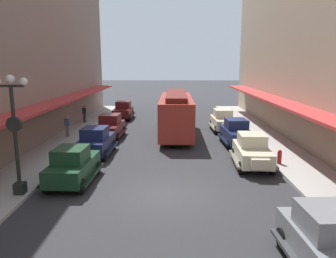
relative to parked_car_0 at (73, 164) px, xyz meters
The scene contains 15 objects.
ground_plane 4.88m from the parked_car_0, 17.51° to the right, with size 200.00×200.00×0.00m, color #2D2D30.
sidewalk_right 12.18m from the parked_car_0, ahead, with size 3.00×60.00×0.15m, color #A8A59E.
parked_car_0 is the anchor object (origin of this frame).
parked_car_1 12.28m from the parked_car_0, 39.85° to the left, with size 2.30×4.32×1.84m.
parked_car_2 5.02m from the parked_car_0, 90.28° to the left, with size 2.23×4.29×1.84m.
parked_car_3 9.99m from the parked_car_0, 90.34° to the left, with size 2.29×4.31×1.84m.
parked_car_4 11.58m from the parked_car_0, 37.57° to the right, with size 2.29×4.31×1.84m.
parked_car_5 15.85m from the parked_car_0, 54.47° to the left, with size 2.25×4.30×1.84m.
parked_car_6 19.05m from the parked_car_0, 90.99° to the left, with size 2.16×4.27×1.84m.
parked_car_7 9.77m from the parked_car_0, 16.85° to the left, with size 2.29×4.31×1.84m.
streetcar 12.13m from the parked_car_0, 64.91° to the left, with size 2.58×9.61×3.46m.
lamp_post_with_clock 3.26m from the parked_car_0, 136.46° to the right, with size 1.42×0.44×5.16m.
fire_hydrant 11.28m from the parked_car_0, 14.46° to the left, with size 0.24×0.24×0.82m.
pedestrian_0 10.34m from the parked_car_0, 108.83° to the left, with size 0.36×0.24×1.64m.
pedestrian_1 16.40m from the parked_car_0, 102.75° to the left, with size 0.36×0.24×1.64m.
Camera 1 is at (0.26, -13.96, 5.77)m, focal length 35.50 mm.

